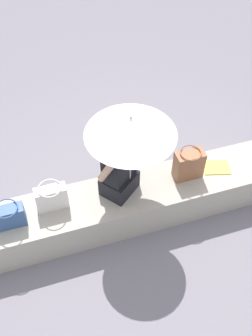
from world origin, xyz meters
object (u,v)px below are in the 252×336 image
Objects in this scene: tote_bag_canvas at (189,164)px; magazine at (217,167)px; shoulder_bag_spare at (9,216)px; person_seated at (119,165)px; handbag_black at (52,197)px; parasol at (131,127)px.

magazine is at bearing 0.38° from tote_bag_canvas.
magazine is (2.20, 0.06, -0.12)m from shoulder_bag_spare.
person_seated reaches higher than shoulder_bag_spare.
handbag_black is (-0.69, -0.00, -0.24)m from person_seated.
parasol reaches higher than magazine.
person_seated is 1.15m from shoulder_bag_spare.
person_seated is at bearing 148.67° from parasol.
shoulder_bag_spare is at bearing -178.24° from tote_bag_canvas.
shoulder_bag_spare is at bearing -175.48° from person_seated.
handbag_black is at bearing 178.81° from tote_bag_canvas.
person_seated is 2.52× the size of tote_bag_canvas.
person_seated is at bearing 177.60° from tote_bag_canvas.
tote_bag_canvas is 1.86m from shoulder_bag_spare.
person_seated is 0.77m from tote_bag_canvas.
tote_bag_canvas reaches higher than shoulder_bag_spare.
person_seated is 2.95× the size of shoulder_bag_spare.
parasol is (0.10, -0.06, 0.53)m from person_seated.
person_seated is at bearing -165.74° from magazine.
parasol is at bearing 1.39° from shoulder_bag_spare.
shoulder_bag_spare is at bearing -168.53° from handbag_black.
person_seated is 2.93× the size of handbag_black.
shoulder_bag_spare is (-1.85, -0.06, -0.05)m from tote_bag_canvas.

